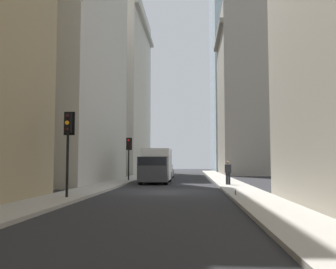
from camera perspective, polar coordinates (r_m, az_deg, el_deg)
The scene contains 13 objects.
ground_plane at distance 21.44m, azimuth -0.46°, elevation -8.99°, with size 135.00×135.00×0.00m, color #262628.
sidewalk_right at distance 22.23m, azimuth -12.24°, elevation -8.55°, with size 90.00×2.20×0.14m, color #A8A399.
sidewalk_left at distance 21.58m, azimuth 11.69°, elevation -8.69°, with size 90.00×2.20×0.14m, color #A8A399.
building_left_far at distance 52.30m, azimuth 13.73°, elevation 6.18°, with size 12.21×10.50×22.31m.
building_right_far at distance 55.68m, azimuth -8.99°, elevation 6.98°, with size 18.35×10.50×25.17m.
building_right_midfar at distance 35.39m, azimuth -17.31°, elevation 16.18°, with size 16.73×10.00×28.05m.
glass_tower_distant at distance 76.71m, azimuth 12.36°, elevation 17.68°, with size 19.10×14.00×60.70m, color #9EB7C1.
delivery_truck at distance 30.29m, azimuth -1.87°, elevation -4.86°, with size 6.46×2.25×2.84m.
hatchback_grey at distance 40.28m, azimuth -0.46°, elevation -5.86°, with size 4.30×1.78×1.42m.
traffic_light_foreground at distance 17.42m, azimuth -15.45°, elevation 0.11°, with size 0.43×0.52×3.95m.
traffic_light_midblock at distance 32.40m, azimuth -6.20°, elevation -2.26°, with size 0.43×0.52×3.76m.
pedestrian at distance 26.34m, azimuth 9.41°, elevation -5.77°, with size 0.26×0.44×1.68m.
discarded_bottle at distance 18.12m, azimuth 10.58°, elevation -8.99°, with size 0.07×0.07×0.27m.
Camera 1 is at (-21.31, -1.58, 1.75)m, focal length 38.79 mm.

